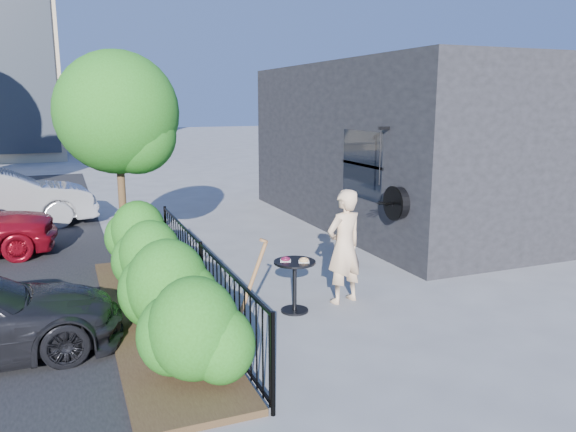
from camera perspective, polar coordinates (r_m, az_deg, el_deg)
name	(u,v)px	position (r m, az deg, el deg)	size (l,w,h in m)	color
ground	(295,300)	(9.02, 0.76, -8.50)	(120.00, 120.00, 0.00)	gray
shop_building	(423,144)	(15.15, 13.59, 7.13)	(6.22, 9.00, 4.00)	black
fence	(202,277)	(8.40, -8.76, -6.14)	(0.05, 6.05, 1.10)	black
planting_bed	(155,317)	(8.45, -13.34, -9.95)	(1.30, 6.00, 0.08)	#382616
shrubs	(159,270)	(8.35, -12.98, -5.42)	(1.10, 5.60, 1.24)	#246216
patio_tree	(121,120)	(10.62, -16.56, 9.32)	(2.20, 2.20, 3.94)	#3F2B19
cafe_table	(295,277)	(8.37, 0.68, -6.20)	(0.62, 0.62, 0.84)	black
woman	(344,246)	(8.72, 5.72, -3.09)	(0.65, 0.43, 1.79)	#DBB58E
shovel	(246,300)	(7.16, -4.25, -8.55)	(0.52, 0.19, 1.45)	brown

